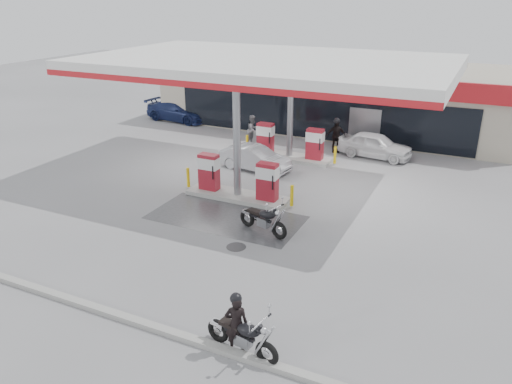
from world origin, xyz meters
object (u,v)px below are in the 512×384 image
pump_island_near (238,182)px  sedan_white (375,145)px  pump_island_far (290,146)px  biker_main (236,324)px  hatchback_silver (255,158)px  main_motorcycle (243,337)px  parked_car_left (178,111)px  parked_motorcycle (264,220)px  attendant (253,130)px  biker_walking (336,136)px

pump_island_near → sedan_white: (4.05, 8.20, -0.04)m
pump_island_far → sedan_white: 4.61m
biker_main → hatchback_silver: size_ratio=0.43×
sedan_white → hatchback_silver: sedan_white is taller
pump_island_far → main_motorcycle: size_ratio=2.41×
sedan_white → parked_car_left: size_ratio=0.84×
pump_island_near → hatchback_silver: (-0.88, 3.60, -0.11)m
pump_island_near → pump_island_far: (0.00, 6.00, 0.00)m
hatchback_silver → biker_main: bearing=-149.0°
parked_motorcycle → attendant: 11.49m
biker_main → hatchback_silver: 13.49m
parked_motorcycle → sedan_white: (1.65, 10.77, 0.16)m
main_motorcycle → sedan_white: size_ratio=0.54×
parked_car_left → pump_island_far: bearing=-109.4°
parked_motorcycle → hatchback_silver: bearing=134.9°
sedan_white → hatchback_silver: (-4.92, -4.60, -0.07)m
pump_island_far → biker_walking: bearing=49.8°
pump_island_far → hatchback_silver: 2.56m
biker_main → attendant: bearing=-91.1°
parked_car_left → biker_walking: bearing=-96.1°
sedan_white → parked_motorcycle: bearing=177.9°
pump_island_near → attendant: size_ratio=3.00×
biker_main → attendant: attendant is taller
pump_island_far → sedan_white: pump_island_far is taller
hatchback_silver → main_motorcycle: bearing=-148.3°
pump_island_near → hatchback_silver: bearing=103.7°
pump_island_near → attendant: 8.15m
sedan_white → parked_car_left: 14.24m
pump_island_near → parked_motorcycle: size_ratio=2.34×
pump_island_near → main_motorcycle: size_ratio=2.41×
pump_island_near → attendant: (-2.92, 7.61, 0.15)m
biker_main → biker_walking: 17.18m
pump_island_far → sedan_white: bearing=28.5°
pump_island_near → parked_motorcycle: bearing=-46.9°
pump_island_near → hatchback_silver: pump_island_near is taller
biker_main → biker_walking: size_ratio=0.87×
biker_main → main_motorcycle: bearing=146.0°
parked_motorcycle → parked_car_left: (-12.40, 13.08, 0.17)m
hatchback_silver → parked_car_left: parked_car_left is taller
attendant → hatchback_silver: bearing=-145.8°
attendant → biker_walking: bearing=-75.8°
hatchback_silver → biker_walking: bearing=-23.2°
biker_main → biker_walking: bearing=-106.7°
parked_car_left → biker_main: bearing=-138.2°
pump_island_near → main_motorcycle: 9.98m
sedan_white → hatchback_silver: bearing=139.6°
main_motorcycle → biker_main: 0.36m
main_motorcycle → pump_island_far: bearing=117.3°
pump_island_far → biker_walking: 2.89m
biker_main → parked_motorcycle: size_ratio=0.71×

